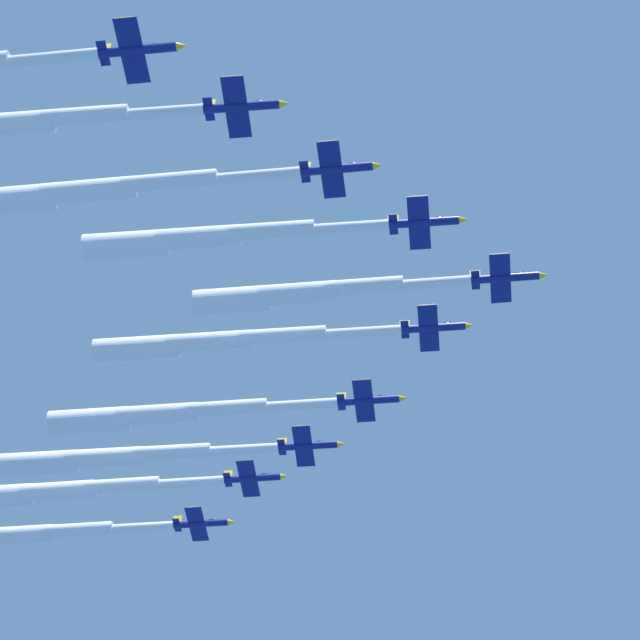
# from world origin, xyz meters

# --- Properties ---
(jet_lead) EXTENTS (37.48, 32.32, 3.99)m
(jet_lead) POSITION_xyz_m (-2.07, 5.25, 160.16)
(jet_lead) COLOR navy
(jet_port_inner) EXTENTS (41.71, 36.82, 4.07)m
(jet_port_inner) POSITION_xyz_m (15.47, 6.32, 161.56)
(jet_port_inner) COLOR navy
(jet_starboard_inner) EXTENTS (38.88, 34.44, 4.05)m
(jet_starboard_inner) POSITION_xyz_m (-0.88, 21.48, 160.81)
(jet_starboard_inner) COLOR navy
(jet_port_mid) EXTENTS (41.09, 35.75, 3.98)m
(jet_port_mid) POSITION_xyz_m (29.86, 3.84, 158.10)
(jet_port_mid) COLOR navy
(jet_starboard_mid) EXTENTS (42.01, 35.60, 4.04)m
(jet_starboard_mid) POSITION_xyz_m (1.41, 37.17, 160.40)
(jet_starboard_mid) COLOR navy
(jet_port_outer) EXTENTS (41.04, 36.35, 4.08)m
(jet_port_outer) POSITION_xyz_m (44.58, 2.35, 158.67)
(jet_port_outer) COLOR navy
(jet_starboard_outer) EXTENTS (37.18, 32.84, 4.06)m
(jet_starboard_outer) POSITION_xyz_m (-1.47, 50.19, 160.70)
(jet_starboard_outer) COLOR navy
(jet_trail_port) EXTENTS (41.69, 35.93, 3.95)m
(jet_trail_port) POSITION_xyz_m (59.80, 0.32, 160.97)
(jet_trail_port) COLOR navy
(jet_tail_end) EXTENTS (40.80, 35.34, 3.94)m
(jet_tail_end) POSITION_xyz_m (73.99, -1.90, 160.28)
(jet_tail_end) COLOR navy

